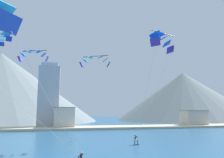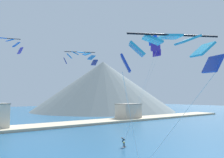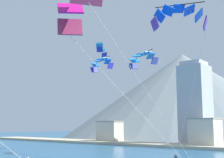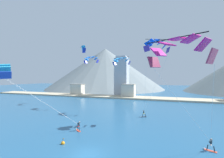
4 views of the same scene
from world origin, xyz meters
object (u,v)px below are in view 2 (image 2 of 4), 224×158
at_px(parafoil_kite_distant_high_outer, 81,56).
at_px(parafoil_kite_mid_center, 169,50).
at_px(parafoil_kite_distant_low_drift, 2,43).
at_px(kitesurfer_near_trail, 123,144).
at_px(parafoil_kite_near_trail, 154,44).

bearing_deg(parafoil_kite_distant_high_outer, parafoil_kite_mid_center, -112.19).
distance_m(parafoil_kite_distant_high_outer, parafoil_kite_distant_low_drift, 11.96).
relative_size(kitesurfer_near_trail, parafoil_kite_distant_low_drift, 0.30).
relative_size(parafoil_kite_near_trail, parafoil_kite_distant_high_outer, 3.02).
distance_m(kitesurfer_near_trail, parafoil_kite_distant_low_drift, 24.92).
distance_m(kitesurfer_near_trail, parafoil_kite_near_trail, 17.69).
distance_m(parafoil_kite_mid_center, parafoil_kite_distant_low_drift, 30.04).
relative_size(parafoil_kite_mid_center, parafoil_kite_distant_low_drift, 1.93).
bearing_deg(kitesurfer_near_trail, parafoil_kite_near_trail, -49.53).
xyz_separation_m(parafoil_kite_mid_center, parafoil_kite_distant_high_outer, (10.69, 26.21, 3.99)).
relative_size(kitesurfer_near_trail, parafoil_kite_mid_center, 0.16).
bearing_deg(kitesurfer_near_trail, parafoil_kite_distant_high_outer, 154.58).
height_order(parafoil_kite_near_trail, parafoil_kite_distant_low_drift, parafoil_kite_near_trail).
bearing_deg(parafoil_kite_mid_center, parafoil_kite_distant_low_drift, 91.38).
xyz_separation_m(kitesurfer_near_trail, parafoil_kite_near_trail, (3.45, -4.04, 16.87)).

